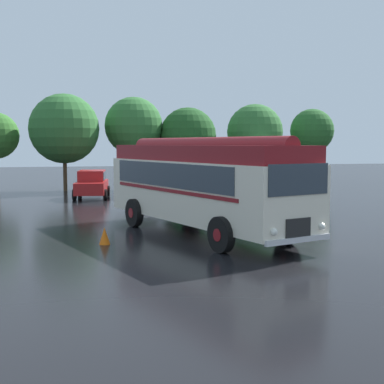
% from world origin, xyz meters
% --- Properties ---
extents(ground_plane, '(120.00, 120.00, 0.00)m').
position_xyz_m(ground_plane, '(0.00, 0.00, 0.00)').
color(ground_plane, black).
extents(vintage_bus, '(5.51, 10.35, 3.49)m').
position_xyz_m(vintage_bus, '(-0.81, 0.04, 1.89)').
color(vintage_bus, silver).
rests_on(vintage_bus, ground).
extents(car_near_left, '(2.40, 4.40, 1.66)m').
position_xyz_m(car_near_left, '(-4.01, 14.14, 0.85)').
color(car_near_left, maroon).
rests_on(car_near_left, ground).
extents(car_mid_left, '(2.07, 4.26, 1.66)m').
position_xyz_m(car_mid_left, '(-0.96, 13.90, 0.85)').
color(car_mid_left, '#B7BABF').
rests_on(car_mid_left, ground).
extents(car_mid_right, '(2.11, 4.27, 1.66)m').
position_xyz_m(car_mid_right, '(1.57, 14.04, 0.85)').
color(car_mid_right, '#144C28').
rests_on(car_mid_right, ground).
extents(car_far_right, '(1.96, 4.20, 1.66)m').
position_xyz_m(car_far_right, '(4.57, 14.42, 0.85)').
color(car_far_right, black).
rests_on(car_far_right, ground).
extents(box_van, '(2.37, 5.79, 2.50)m').
position_xyz_m(box_van, '(7.78, 14.68, 1.36)').
color(box_van, '#B2B7BC').
rests_on(box_van, ground).
extents(tree_left_of_centre, '(4.76, 4.76, 6.67)m').
position_xyz_m(tree_left_of_centre, '(-5.52, 19.25, 4.33)').
color(tree_left_of_centre, '#4C3823').
rests_on(tree_left_of_centre, ground).
extents(tree_centre, '(4.16, 4.16, 6.61)m').
position_xyz_m(tree_centre, '(-0.76, 20.09, 4.61)').
color(tree_centre, '#4C3823').
rests_on(tree_centre, ground).
extents(tree_right_of_centre, '(4.12, 4.12, 5.89)m').
position_xyz_m(tree_right_of_centre, '(3.08, 19.48, 3.87)').
color(tree_right_of_centre, '#4C3823').
rests_on(tree_right_of_centre, ground).
extents(tree_far_right, '(4.16, 4.16, 6.21)m').
position_xyz_m(tree_far_right, '(8.29, 19.40, 4.16)').
color(tree_far_right, '#4C3823').
rests_on(tree_far_right, ground).
extents(tree_extra_right, '(3.31, 3.31, 5.91)m').
position_xyz_m(tree_extra_right, '(12.75, 19.21, 4.26)').
color(tree_extra_right, '#4C3823').
rests_on(tree_extra_right, ground).
extents(traffic_cone, '(0.36, 0.36, 0.55)m').
position_xyz_m(traffic_cone, '(-4.37, -1.11, 0.28)').
color(traffic_cone, orange).
rests_on(traffic_cone, ground).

